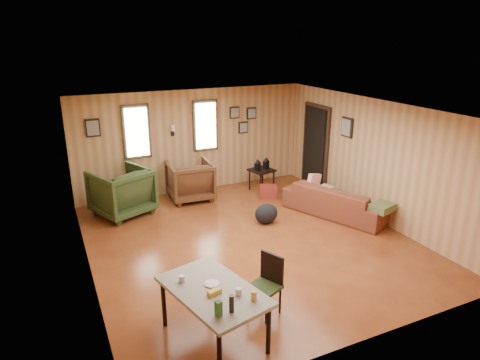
# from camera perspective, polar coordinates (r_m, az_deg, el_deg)

# --- Properties ---
(room) EXTENTS (5.54, 6.04, 2.44)m
(room) POSITION_cam_1_polar(r_m,az_deg,el_deg) (7.72, 1.53, 0.99)
(room) COLOR brown
(room) RESTS_ON ground
(sofa) EXTENTS (1.44, 2.23, 0.84)m
(sofa) POSITION_cam_1_polar(r_m,az_deg,el_deg) (9.04, 12.78, -2.03)
(sofa) COLOR brown
(sofa) RESTS_ON ground
(recliner_brown) EXTENTS (0.99, 0.94, 0.97)m
(recliner_brown) POSITION_cam_1_polar(r_m,az_deg,el_deg) (9.69, -6.66, 0.16)
(recliner_brown) COLOR #4C2B17
(recliner_brown) RESTS_ON ground
(recliner_green) EXTENTS (1.35, 1.32, 1.08)m
(recliner_green) POSITION_cam_1_polar(r_m,az_deg,el_deg) (9.13, -15.52, -1.24)
(recliner_green) COLOR #2B3A1A
(recliner_green) RESTS_ON ground
(end_table) EXTENTS (0.51, 0.47, 0.64)m
(end_table) POSITION_cam_1_polar(r_m,az_deg,el_deg) (9.71, -14.83, -1.12)
(end_table) COLOR black
(end_table) RESTS_ON ground
(side_table) EXTENTS (0.61, 0.61, 0.81)m
(side_table) POSITION_cam_1_polar(r_m,az_deg,el_deg) (10.16, 2.92, 1.56)
(side_table) COLOR black
(side_table) RESTS_ON ground
(cooler) EXTENTS (0.47, 0.41, 0.28)m
(cooler) POSITION_cam_1_polar(r_m,az_deg,el_deg) (9.88, 3.80, -1.51)
(cooler) COLOR maroon
(cooler) RESTS_ON ground
(backpack) EXTENTS (0.49, 0.38, 0.41)m
(backpack) POSITION_cam_1_polar(r_m,az_deg,el_deg) (8.51, 3.53, -4.51)
(backpack) COLOR black
(backpack) RESTS_ON ground
(sofa_pillows) EXTENTS (0.93, 1.90, 0.39)m
(sofa_pillows) POSITION_cam_1_polar(r_m,az_deg,el_deg) (8.84, 14.26, -2.04)
(sofa_pillows) COLOR #505B33
(sofa_pillows) RESTS_ON sofa
(dining_table) EXTENTS (1.14, 1.55, 0.91)m
(dining_table) POSITION_cam_1_polar(r_m,az_deg,el_deg) (5.28, -3.53, -14.95)
(dining_table) COLOR gray
(dining_table) RESTS_ON ground
(dining_chair) EXTENTS (0.50, 0.50, 0.83)m
(dining_chair) POSITION_cam_1_polar(r_m,az_deg,el_deg) (5.85, 3.68, -13.30)
(dining_chair) COLOR #2B3A1A
(dining_chair) RESTS_ON ground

